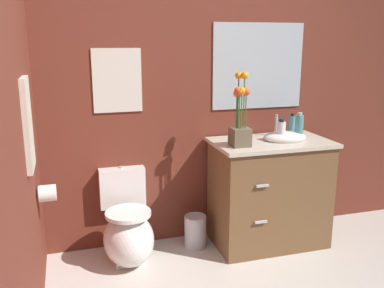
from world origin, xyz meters
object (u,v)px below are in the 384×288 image
vanity_cabinet (269,191)px  hand_wash_bottle (281,131)px  flower_vase (240,120)px  wall_poster (117,81)px  wall_mirror (258,66)px  soap_bottle (292,125)px  lotion_bottle (299,127)px  trash_bin (195,231)px  hanging_towel (28,124)px  toilet_paper_roll (48,193)px  toilet (128,231)px

vanity_cabinet → hand_wash_bottle: bearing=-23.3°
flower_vase → wall_poster: wall_poster is taller
hand_wash_bottle → wall_mirror: 0.59m
soap_bottle → lotion_bottle: 0.16m
vanity_cabinet → hand_wash_bottle: vanity_cabinet is taller
vanity_cabinet → trash_bin: vanity_cabinet is taller
lotion_bottle → wall_mirror: bearing=125.8°
wall_mirror → hanging_towel: bearing=-156.0°
hand_wash_bottle → soap_bottle: bearing=40.3°
hand_wash_bottle → hanging_towel: (-1.83, -0.47, 0.25)m
flower_vase → wall_poster: size_ratio=1.16×
flower_vase → soap_bottle: flower_vase is taller
soap_bottle → lotion_bottle: size_ratio=0.85×
soap_bottle → wall_poster: bearing=173.4°
vanity_cabinet → wall_poster: bearing=165.9°
flower_vase → lotion_bottle: bearing=6.6°
flower_vase → hanging_towel: hanging_towel is taller
toilet_paper_roll → vanity_cabinet: bearing=5.7°
toilet → trash_bin: size_ratio=2.54×
wall_mirror → hanging_towel: size_ratio=1.54×
wall_poster → wall_mirror: size_ratio=0.60×
hand_wash_bottle → wall_poster: bearing=165.4°
trash_bin → toilet_paper_roll: toilet_paper_roll is taller
wall_poster → toilet_paper_roll: (-0.54, -0.46, -0.68)m
wall_poster → flower_vase: bearing=-23.9°
flower_vase → toilet: bearing=172.6°
vanity_cabinet → soap_bottle: bearing=27.6°
vanity_cabinet → wall_mirror: (-0.00, 0.29, 1.00)m
wall_poster → toilet: bearing=-90.0°
wall_mirror → toilet: bearing=-167.1°
hand_wash_bottle → toilet_paper_roll: (-1.78, -0.14, -0.28)m
hanging_towel → lotion_bottle: bearing=13.3°
trash_bin → toilet: bearing=-173.5°
wall_mirror → lotion_bottle: bearing=-54.2°
wall_poster → hanging_towel: bearing=-127.2°
lotion_bottle → toilet_paper_roll: 1.97m
hand_wash_bottle → trash_bin: 1.07m
flower_vase → trash_bin: size_ratio=2.05×
toilet → hand_wash_bottle: size_ratio=3.87×
vanity_cabinet → toilet: bearing=178.7°
flower_vase → hanging_towel: 1.52m
wall_poster → hand_wash_bottle: bearing=-14.6°
lotion_bottle → trash_bin: size_ratio=0.81×
toilet → hanging_towel: bearing=-139.0°
vanity_cabinet → hanging_towel: size_ratio=2.04×
soap_bottle → hanging_towel: 2.12m
wall_mirror → hanging_towel: 1.95m
toilet_paper_roll → flower_vase: bearing=3.5°
flower_vase → soap_bottle: 0.61m
toilet_paper_roll → hand_wash_bottle: bearing=4.6°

